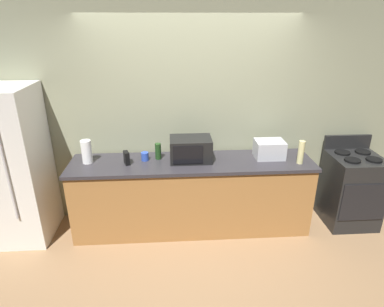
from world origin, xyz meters
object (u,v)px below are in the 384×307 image
bottle_wine (158,151)px  mug_blue (145,156)px  refrigerator (11,166)px  toaster_oven (269,149)px  bottle_vinegar (301,152)px  microwave (191,149)px  cordless_phone (127,158)px  stove_range (351,189)px  paper_towel_roll (87,152)px

bottle_wine → mug_blue: (-0.15, -0.03, -0.05)m
refrigerator → bottle_wine: refrigerator is taller
toaster_oven → bottle_vinegar: bottle_vinegar is taller
microwave → bottle_wine: size_ratio=2.50×
cordless_phone → bottle_wine: bottle_wine is taller
stove_range → microwave: microwave is taller
bottle_vinegar → toaster_oven: bearing=148.2°
cordless_phone → mug_blue: (0.20, 0.09, -0.03)m
cordless_phone → bottle_vinegar: 1.98m
toaster_oven → bottle_vinegar: bearing=-31.8°
paper_towel_roll → mug_blue: 0.66m
toaster_oven → paper_towel_roll: size_ratio=1.26×
refrigerator → cordless_phone: bearing=-1.0°
refrigerator → toaster_oven: bearing=1.2°
refrigerator → toaster_oven: 2.98m
microwave → mug_blue: (-0.54, 0.02, -0.09)m
bottle_vinegar → bottle_wine: bottle_vinegar is taller
microwave → paper_towel_roll: 1.19m
refrigerator → bottle_vinegar: size_ratio=6.65×
stove_range → bottle_wine: (-2.39, 0.10, 0.53)m
toaster_oven → bottle_wine: toaster_oven is taller
toaster_oven → cordless_phone: bearing=-177.2°
toaster_oven → microwave: bearing=-179.3°
stove_range → toaster_oven: toaster_oven is taller
cordless_phone → refrigerator: bearing=159.3°
stove_range → paper_towel_roll: size_ratio=4.00×
stove_range → bottle_vinegar: bottle_vinegar is taller
microwave → bottle_wine: (-0.38, 0.06, -0.04)m
cordless_phone → bottle_vinegar: size_ratio=0.55×
cordless_phone → mug_blue: cordless_phone is taller
toaster_oven → bottle_vinegar: (0.31, -0.19, 0.03)m
toaster_oven → bottle_wine: 1.32m
bottle_vinegar → mug_blue: size_ratio=2.75×
cordless_phone → stove_range: bearing=-19.3°
refrigerator → paper_towel_roll: size_ratio=6.67×
paper_towel_roll → toaster_oven: bearing=0.3°
stove_range → bottle_vinegar: (-0.77, -0.13, 0.57)m
toaster_oven → mug_blue: toaster_oven is taller
cordless_phone → paper_towel_roll: bearing=151.3°
microwave → bottle_wine: microwave is taller
bottle_wine → toaster_oven: bearing=-1.9°
cordless_phone → bottle_wine: 0.38m
bottle_vinegar → stove_range: bearing=9.7°
stove_range → mug_blue: (-2.55, 0.07, 0.49)m
cordless_phone → bottle_vinegar: (1.98, -0.11, 0.06)m
mug_blue → stove_range: bearing=-1.6°
toaster_oven → paper_towel_roll: paper_towel_roll is taller
paper_towel_roll → cordless_phone: paper_towel_roll is taller
stove_range → cordless_phone: bearing=-179.5°
bottle_wine → mug_blue: bearing=-168.0°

